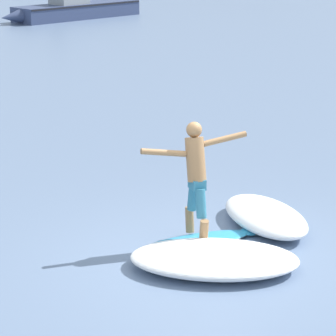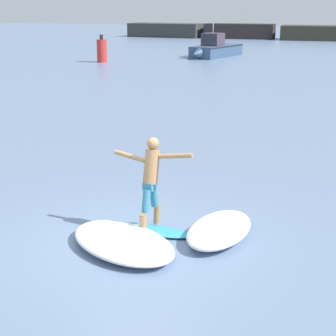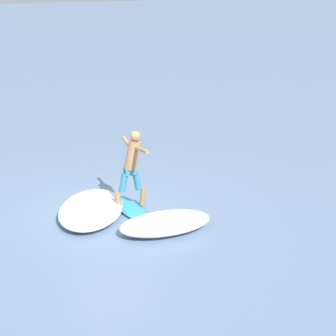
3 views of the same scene
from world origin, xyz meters
name	(u,v)px [view 1 (image 1 of 3)]	position (x,y,z in m)	size (l,w,h in m)	color
ground_plane	(201,256)	(0.00, 0.00, 0.00)	(200.00, 200.00, 0.00)	slate
surfboard	(198,241)	(0.18, 0.44, 0.04)	(1.95, 0.59, 0.22)	#329AC9
surfer	(196,171)	(0.15, 0.50, 1.14)	(1.66, 0.77, 1.79)	#9D7348
small_boat_offshore	(73,8)	(8.15, 29.77, 0.54)	(8.11, 4.04, 2.59)	#384569
wave_foam_at_tail	(265,216)	(1.49, 0.62, 0.17)	(1.26, 2.11, 0.34)	white
wave_foam_at_nose	(214,259)	(-0.03, -0.47, 0.14)	(2.78, 2.42, 0.28)	white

